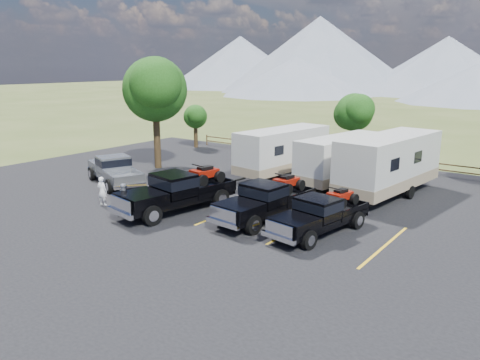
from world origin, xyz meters
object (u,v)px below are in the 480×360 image
Objects in this scene: rig_center at (267,200)px; rig_right at (321,214)px; rig_left at (178,191)px; person_b at (125,200)px; trailer_right at (389,165)px; trailer_center at (342,160)px; tree_big_nw at (155,90)px; person_a at (102,191)px; trailer_left at (283,152)px; pickup_silver at (115,170)px.

rig_right is at bearing 1.90° from rig_center.
person_b is at bearing -112.98° from rig_left.
rig_right is 7.78m from trailer_right.
trailer_right is (0.26, 7.72, 0.92)m from rig_right.
trailer_right is 14.50m from person_b.
trailer_center is at bearing 20.77° from person_b.
tree_big_nw is 5.07× the size of person_a.
trailer_left is at bearing 98.62° from rig_left.
tree_big_nw is 4.74× the size of person_b.
rig_left is 10.77m from trailer_center.
person_a is (-8.21, -3.28, -0.19)m from rig_center.
tree_big_nw is 17.15m from rig_right.
tree_big_nw is 13.79m from trailer_center.
rig_center is 6.91m from person_b.
pickup_silver is (-14.41, -7.60, -0.88)m from trailer_right.
rig_center is 3.99× the size of person_a.
rig_center is at bearing -81.20° from trailer_center.
person_a is at bearing -129.54° from trailer_right.
trailer_center is (-2.86, 8.43, 0.69)m from rig_right.
person_b is at bearing 77.02° from pickup_silver.
pickup_silver is (-7.09, -8.18, -0.73)m from trailer_left.
trailer_center is (4.20, 0.13, -0.08)m from trailer_left.
person_a is (-4.12, -11.39, -0.88)m from trailer_left.
pickup_silver is 4.01× the size of person_a.
trailer_right is (7.32, -0.58, 0.15)m from trailer_left.
trailer_left reaches higher than person_b.
trailer_left is 0.92× the size of trailer_right.
rig_left is (8.37, -6.56, -4.50)m from tree_big_nw.
rig_left is 4.26m from person_a.
trailer_left is at bearing -123.05° from person_a.
rig_left reaches higher than person_a.
rig_right reaches higher than pickup_silver.
pickup_silver is at bearing 102.26° from person_b.
rig_left is 7.01m from pickup_silver.
rig_right is at bearing -42.31° from trailer_left.
rig_center reaches higher than pickup_silver.
pickup_silver reaches higher than person_a.
trailer_right is at bearing -3.29° from trailer_center.
rig_right is at bearing -84.85° from trailer_right.
rig_left is at bearing -104.78° from trailer_center.
rig_left is 11.85m from trailer_right.
trailer_left is 5.90× the size of person_a.
rig_center is 1.07× the size of rig_right.
trailer_right is 1.61× the size of pickup_silver.
trailer_right reaches higher than rig_center.
rig_center is 2.98m from rig_right.
trailer_center is at bearing 147.95° from pickup_silver.
person_a is at bearing -61.55° from tree_big_nw.
trailer_center is at bearing 94.83° from rig_center.
pickup_silver is (-11.29, -8.31, -0.65)m from trailer_center.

